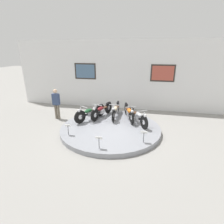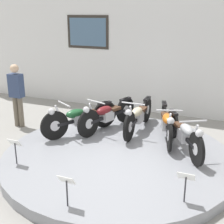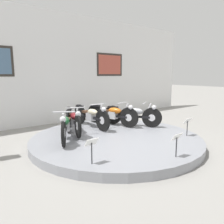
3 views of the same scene
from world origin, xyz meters
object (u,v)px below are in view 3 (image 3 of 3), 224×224
(motorcycle_green, at_px, (66,124))
(info_placard_front_left, at_px, (92,146))
(motorcycle_orange, at_px, (112,114))
(motorcycle_maroon, at_px, (74,119))
(motorcycle_cream, at_px, (91,115))
(info_placard_front_centre, at_px, (177,140))
(motorcycle_silver, at_px, (133,114))
(info_placard_front_right, at_px, (188,123))

(motorcycle_green, bearing_deg, info_placard_front_left, -101.24)
(motorcycle_green, relative_size, motorcycle_orange, 0.91)
(motorcycle_maroon, height_order, motorcycle_cream, motorcycle_cream)
(motorcycle_green, xyz_separation_m, motorcycle_maroon, (0.48, 0.49, -0.00))
(motorcycle_cream, bearing_deg, info_placard_front_left, -122.30)
(info_placard_front_left, height_order, info_placard_front_centre, same)
(info_placard_front_left, bearing_deg, motorcycle_green, 78.76)
(info_placard_front_centre, bearing_deg, motorcycle_maroon, 103.29)
(motorcycle_cream, bearing_deg, motorcycle_maroon, -165.85)
(motorcycle_maroon, height_order, info_placard_front_left, motorcycle_maroon)
(motorcycle_green, height_order, motorcycle_cream, motorcycle_cream)
(motorcycle_silver, xyz_separation_m, info_placard_front_centre, (-1.22, -2.60, -0.02))
(motorcycle_silver, relative_size, info_placard_front_left, 3.38)
(motorcycle_maroon, xyz_separation_m, motorcycle_silver, (1.95, -0.49, -0.01))
(motorcycle_orange, xyz_separation_m, motorcycle_silver, (0.48, -0.49, -0.01))
(info_placard_front_right, bearing_deg, motorcycle_maroon, 134.96)
(motorcycle_maroon, xyz_separation_m, info_placard_front_right, (2.31, -2.31, -0.03))
(motorcycle_cream, bearing_deg, motorcycle_green, -151.02)
(motorcycle_orange, height_order, info_placard_front_centre, motorcycle_orange)
(info_placard_front_right, bearing_deg, motorcycle_green, 146.87)
(info_placard_front_left, distance_m, info_placard_front_right, 3.15)
(motorcycle_orange, bearing_deg, motorcycle_green, -165.89)
(motorcycle_orange, xyz_separation_m, info_placard_front_right, (0.85, -2.31, -0.03))
(motorcycle_silver, bearing_deg, motorcycle_orange, 134.64)
(info_placard_front_centre, height_order, info_placard_front_right, same)
(motorcycle_silver, bearing_deg, info_placard_front_centre, -115.05)
(motorcycle_maroon, distance_m, info_placard_front_right, 3.26)
(motorcycle_silver, xyz_separation_m, info_placard_front_right, (0.36, -1.82, -0.02))
(motorcycle_cream, distance_m, motorcycle_silver, 1.39)
(info_placard_front_centre, bearing_deg, info_placard_front_right, 26.33)
(info_placard_front_left, xyz_separation_m, info_placard_front_right, (3.15, 0.00, 0.00))
(motorcycle_maroon, xyz_separation_m, motorcycle_orange, (1.46, 0.00, 0.00))
(motorcycle_green, distance_m, motorcycle_orange, 2.01)
(motorcycle_orange, bearing_deg, info_placard_front_left, -134.96)
(motorcycle_silver, relative_size, info_placard_front_centre, 3.38)
(motorcycle_silver, distance_m, info_placard_front_right, 1.86)
(motorcycle_orange, distance_m, motorcycle_silver, 0.69)
(motorcycle_green, bearing_deg, info_placard_front_centre, -64.98)
(info_placard_front_left, bearing_deg, motorcycle_cream, 57.70)
(motorcycle_green, relative_size, motorcycle_maroon, 0.91)
(motorcycle_orange, distance_m, info_placard_front_left, 3.27)
(motorcycle_green, xyz_separation_m, motorcycle_orange, (1.95, 0.49, -0.00))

